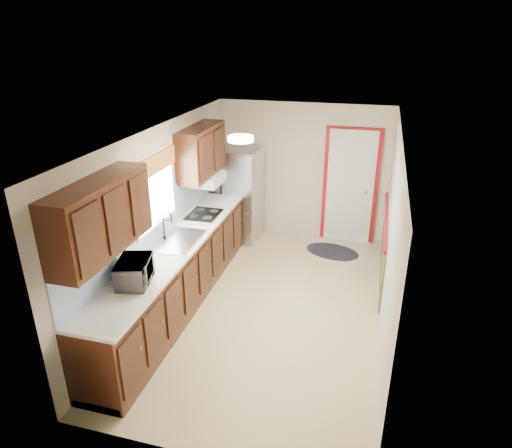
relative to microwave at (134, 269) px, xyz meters
The scene contains 8 objects.
room_shell 1.78m from the microwave, 47.62° to the left, with size 3.20×5.20×2.52m.
kitchen_run 1.07m from the microwave, 91.98° to the left, with size 0.63×4.00×2.20m.
back_wall_trim 4.16m from the microwave, 58.12° to the left, with size 1.12×2.30×2.08m.
ceiling_fixture 1.90m from the microwave, 51.10° to the left, with size 0.30×0.30×0.06m, color #FFD88C.
microwave is the anchor object (origin of this frame).
refrigerator 3.38m from the microwave, 86.94° to the left, with size 0.73×0.72×1.65m.
rug 3.88m from the microwave, 59.77° to the left, with size 0.92×0.59×0.01m, color black.
cooktop 2.07m from the microwave, 89.72° to the left, with size 0.45×0.54×0.02m, color black.
Camera 1 is at (1.24, -5.20, 3.54)m, focal length 32.00 mm.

